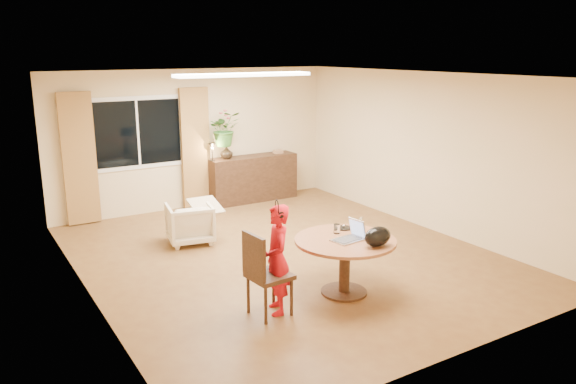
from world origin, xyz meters
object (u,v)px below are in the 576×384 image
Objects in this scene: dining_chair at (270,273)px; sideboard at (253,178)px; dining_table at (345,251)px; armchair at (190,223)px; child at (277,259)px.

dining_chair is 0.55× the size of sideboard.
sideboard is at bearing 76.01° from dining_table.
dining_table is at bearing -4.21° from dining_chair.
sideboard is (2.03, 1.72, 0.14)m from armchair.
dining_chair is (-1.07, -0.02, -0.06)m from dining_table.
sideboard is (2.08, 4.50, -0.18)m from child.
child is at bearing 2.70° from dining_chair.
child reaches higher than armchair.
dining_table is at bearing 118.77° from armchair.
dining_chair reaches higher than dining_table.
dining_chair is 1.44× the size of armchair.
child is 2.79m from armchair.
sideboard is at bearing 173.38° from child.
armchair is at bearing 81.66° from dining_chair.
sideboard reaches higher than armchair.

